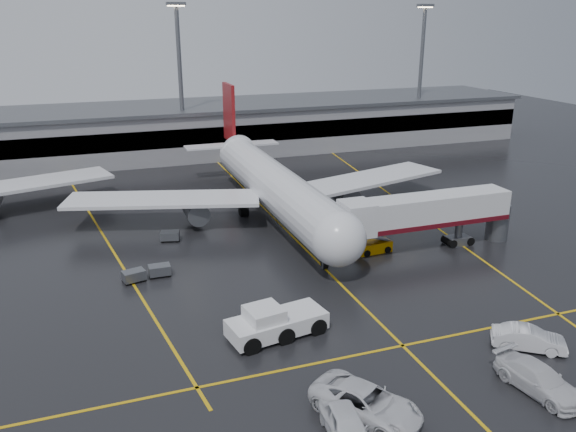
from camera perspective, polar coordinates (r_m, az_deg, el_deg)
name	(u,v)px	position (r m, az deg, el deg)	size (l,w,h in m)	color
ground	(299,243)	(62.98, 1.11, -2.69)	(220.00, 220.00, 0.00)	black
apron_line_centre	(299,243)	(62.97, 1.11, -2.68)	(0.25, 90.00, 0.02)	gold
apron_line_stop	(403,346)	(45.18, 11.20, -12.39)	(60.00, 0.25, 0.02)	gold
apron_line_left	(103,234)	(68.79, -17.76, -1.71)	(0.25, 70.00, 0.02)	gold
apron_line_right	(399,200)	(78.93, 10.84, 1.52)	(0.25, 70.00, 0.02)	gold
terminal	(206,128)	(106.43, -8.09, 8.57)	(122.00, 19.00, 8.60)	gray
light_mast_mid	(180,74)	(98.39, -10.56, 13.57)	(3.00, 1.20, 25.45)	#595B60
light_mast_right	(421,66)	(114.54, 12.94, 14.14)	(3.00, 1.20, 25.45)	#595B60
main_airliner	(271,183)	(70.31, -1.65, 3.27)	(48.80, 45.60, 14.10)	silver
jet_bridge	(427,214)	(61.73, 13.50, 0.20)	(19.90, 3.40, 6.05)	silver
pushback_tractor	(274,323)	(45.06, -1.35, -10.50)	(8.02, 4.39, 2.72)	silver
belt_loader	(373,247)	(61.12, 8.40, -3.00)	(3.86, 2.03, 2.37)	#C47D00
service_van_a	(366,402)	(37.47, 7.70, -17.71)	(3.26, 7.07, 1.96)	silver
service_van_b	(539,379)	(42.53, 23.43, -14.50)	(2.52, 6.19, 1.80)	silver
service_van_c	(529,339)	(47.02, 22.58, -11.06)	(1.83, 5.24, 1.73)	silver
service_van_d	(346,425)	(35.75, 5.75, -19.80)	(2.18, 5.43, 1.85)	silver
baggage_cart_a	(160,270)	(56.28, -12.52, -5.21)	(2.01, 1.31, 1.12)	#595B60
baggage_cart_b	(134,276)	(55.69, -14.92, -5.68)	(2.26, 1.75, 1.12)	#595B60
baggage_cart_c	(170,236)	(64.67, -11.52, -1.90)	(2.26, 1.76, 1.12)	#595B60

